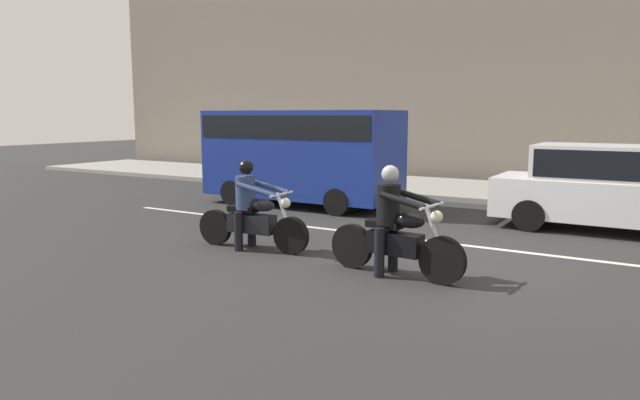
% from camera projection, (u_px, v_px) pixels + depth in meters
% --- Properties ---
extents(ground_plane, '(80.00, 80.00, 0.00)m').
position_uv_depth(ground_plane, '(469.00, 259.00, 9.31)').
color(ground_plane, '#2C2C2C').
extents(sidewalk_slab, '(40.00, 4.40, 0.14)m').
position_uv_depth(sidewalk_slab, '(553.00, 196.00, 16.07)').
color(sidewalk_slab, '#99968E').
rests_on(sidewalk_slab, ground_plane).
extents(lane_marking_stripe, '(18.00, 0.14, 0.01)m').
position_uv_depth(lane_marking_stripe, '(511.00, 251.00, 9.83)').
color(lane_marking_stripe, silver).
rests_on(lane_marking_stripe, ground_plane).
extents(motorcycle_with_rider_black_leather, '(2.15, 0.70, 1.60)m').
position_uv_depth(motorcycle_with_rider_black_leather, '(394.00, 231.00, 8.25)').
color(motorcycle_with_rider_black_leather, black).
rests_on(motorcycle_with_rider_black_leather, ground_plane).
extents(motorcycle_with_rider_denim_blue, '(2.21, 0.70, 1.55)m').
position_uv_depth(motorcycle_with_rider_denim_blue, '(251.00, 213.00, 9.88)').
color(motorcycle_with_rider_denim_blue, black).
rests_on(motorcycle_with_rider_denim_blue, ground_plane).
extents(parked_van_cobalt_blue, '(5.02, 1.96, 2.42)m').
position_uv_depth(parked_van_cobalt_blue, '(301.00, 151.00, 14.60)').
color(parked_van_cobalt_blue, navy).
rests_on(parked_van_cobalt_blue, ground_plane).
extents(parked_sedan_white, '(4.28, 1.82, 1.72)m').
position_uv_depth(parked_sedan_white, '(604.00, 187.00, 11.42)').
color(parked_sedan_white, silver).
rests_on(parked_sedan_white, ground_plane).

